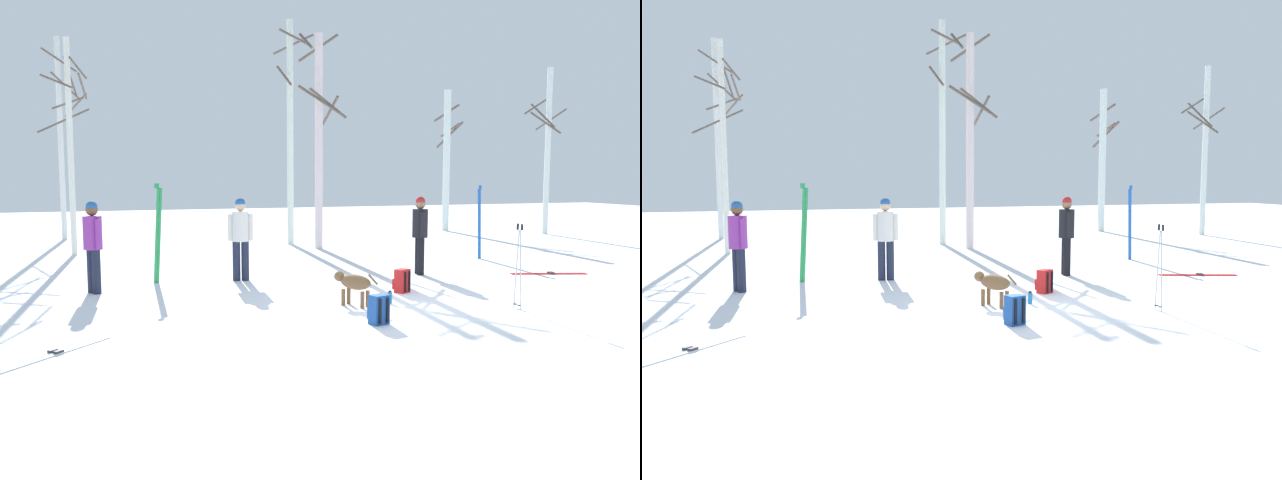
{
  "view_description": "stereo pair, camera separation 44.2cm",
  "coord_description": "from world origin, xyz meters",
  "views": [
    {
      "loc": [
        -4.46,
        -9.48,
        2.23
      ],
      "look_at": [
        -0.73,
        1.62,
        1.0
      ],
      "focal_mm": 36.03,
      "sensor_mm": 36.0,
      "label": 1
    },
    {
      "loc": [
        -4.04,
        -9.62,
        2.23
      ],
      "look_at": [
        -0.73,
        1.62,
        1.0
      ],
      "focal_mm": 36.03,
      "sensor_mm": 36.0,
      "label": 2
    }
  ],
  "objects": [
    {
      "name": "water_bottle_0",
      "position": [
        0.12,
        0.41,
        0.1
      ],
      "size": [
        0.08,
        0.08,
        0.22
      ],
      "color": "#1E72BF",
      "rests_on": "ground_plane"
    },
    {
      "name": "dog",
      "position": [
        -0.55,
        0.4,
        0.39
      ],
      "size": [
        0.53,
        0.78,
        0.57
      ],
      "color": "brown",
      "rests_on": "ground_plane"
    },
    {
      "name": "ski_pair_planted_0",
      "position": [
        -3.46,
        3.8,
        1.0
      ],
      "size": [
        0.23,
        0.18,
        2.02
      ],
      "color": "green",
      "rests_on": "ground_plane"
    },
    {
      "name": "birch_tree_6",
      "position": [
        10.76,
        10.05,
        3.11
      ],
      "size": [
        1.56,
        1.56,
        5.97
      ],
      "color": "silver",
      "rests_on": "ground_plane"
    },
    {
      "name": "ground_plane",
      "position": [
        0.0,
        0.0,
        0.0
      ],
      "size": [
        60.0,
        60.0,
        0.0
      ],
      "primitive_type": "plane",
      "color": "white"
    },
    {
      "name": "ski_pair_lying_0",
      "position": [
        -5.13,
        -1.13,
        0.01
      ],
      "size": [
        1.35,
        1.44,
        0.05
      ],
      "color": "white",
      "rests_on": "ground_plane"
    },
    {
      "name": "person_1",
      "position": [
        -1.82,
        3.53,
        0.98
      ],
      "size": [
        0.51,
        0.34,
        1.72
      ],
      "color": "#1E2338",
      "rests_on": "ground_plane"
    },
    {
      "name": "birch_tree_4",
      "position": [
        1.49,
        8.34,
        3.29
      ],
      "size": [
        1.51,
        1.53,
        6.31
      ],
      "color": "silver",
      "rests_on": "ground_plane"
    },
    {
      "name": "backpack_0",
      "position": [
        0.76,
        1.25,
        0.21
      ],
      "size": [
        0.33,
        0.34,
        0.44
      ],
      "color": "red",
      "rests_on": "ground_plane"
    },
    {
      "name": "ski_pair_planted_1",
      "position": [
        4.72,
        4.9,
        0.95
      ],
      "size": [
        0.2,
        0.12,
        1.91
      ],
      "color": "blue",
      "rests_on": "ground_plane"
    },
    {
      "name": "ski_pair_lying_1",
      "position": [
        4.81,
        2.2,
        0.01
      ],
      "size": [
        1.65,
        0.66,
        0.05
      ],
      "color": "red",
      "rests_on": "ground_plane"
    },
    {
      "name": "birch_tree_5",
      "position": [
        8.0,
        12.39,
        2.77
      ],
      "size": [
        1.0,
        0.88,
        5.36
      ],
      "color": "silver",
      "rests_on": "ground_plane"
    },
    {
      "name": "person_2",
      "position": [
        2.07,
        3.08,
        0.98
      ],
      "size": [
        0.34,
        0.51,
        1.72
      ],
      "color": "black",
      "rests_on": "ground_plane"
    },
    {
      "name": "birch_tree_3",
      "position": [
        1.04,
        9.78,
        3.56
      ],
      "size": [
        1.35,
        1.39,
        6.85
      ],
      "color": "silver",
      "rests_on": "ground_plane"
    },
    {
      "name": "birch_tree_1",
      "position": [
        -5.74,
        13.44,
        3.48
      ],
      "size": [
        1.33,
        1.55,
        6.63
      ],
      "color": "silver",
      "rests_on": "ground_plane"
    },
    {
      "name": "person_0",
      "position": [
        -4.69,
        3.0,
        0.98
      ],
      "size": [
        0.34,
        0.47,
        1.72
      ],
      "color": "#1E2338",
      "rests_on": "ground_plane"
    },
    {
      "name": "backpack_1",
      "position": [
        -0.67,
        -0.93,
        0.21
      ],
      "size": [
        0.3,
        0.33,
        0.44
      ],
      "color": "#1E4C99",
      "rests_on": "ground_plane"
    },
    {
      "name": "ski_poles_0",
      "position": [
        1.92,
        -0.68,
        0.75
      ],
      "size": [
        0.07,
        0.21,
        1.41
      ],
      "color": "#B2B2BC",
      "rests_on": "ground_plane"
    },
    {
      "name": "birch_tree_2",
      "position": [
        -5.29,
        9.08,
        3.03
      ],
      "size": [
        1.37,
        1.56,
        5.79
      ],
      "color": "silver",
      "rests_on": "ground_plane"
    }
  ]
}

